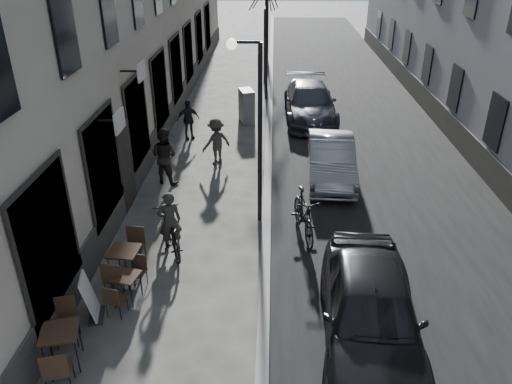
# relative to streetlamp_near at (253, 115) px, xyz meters

# --- Properties ---
(road) EXTENTS (7.30, 60.00, 0.00)m
(road) POSITION_rel_streetlamp_near_xyz_m (4.02, 10.00, -3.16)
(road) COLOR black
(road) RESTS_ON ground
(kerb) EXTENTS (0.25, 60.00, 0.12)m
(kerb) POSITION_rel_streetlamp_near_xyz_m (0.37, 10.00, -3.10)
(kerb) COLOR gray
(kerb) RESTS_ON ground
(streetlamp_near) EXTENTS (0.90, 0.28, 5.09)m
(streetlamp_near) POSITION_rel_streetlamp_near_xyz_m (0.00, 0.00, 0.00)
(streetlamp_near) COLOR black
(streetlamp_near) RESTS_ON ground
(streetlamp_far) EXTENTS (0.90, 0.28, 5.09)m
(streetlamp_far) POSITION_rel_streetlamp_near_xyz_m (0.00, 12.00, 0.00)
(streetlamp_far) COLOR black
(streetlamp_far) RESTS_ON ground
(bistro_set_a) EXTENTS (0.86, 1.72, 0.98)m
(bistro_set_a) POSITION_rel_streetlamp_near_xyz_m (-3.39, -5.58, -2.66)
(bistro_set_a) COLOR #2F2215
(bistro_set_a) RESTS_ON ground
(bistro_set_b) EXTENTS (0.65, 1.39, 0.80)m
(bistro_set_b) POSITION_rel_streetlamp_near_xyz_m (-2.68, -3.67, -2.75)
(bistro_set_b) COLOR #2F2215
(bistro_set_b) RESTS_ON ground
(bistro_set_c) EXTENTS (0.73, 1.69, 0.98)m
(bistro_set_c) POSITION_rel_streetlamp_near_xyz_m (-2.91, -2.92, -2.66)
(bistro_set_c) COLOR #2F2215
(bistro_set_c) RESTS_ON ground
(sign_board) EXTENTS (0.47, 0.66, 1.05)m
(sign_board) POSITION_rel_streetlamp_near_xyz_m (-3.29, -4.24, -2.74)
(sign_board) COLOR black
(sign_board) RESTS_ON ground
(utility_cabinet) EXTENTS (0.77, 1.06, 1.43)m
(utility_cabinet) POSITION_rel_streetlamp_near_xyz_m (-0.63, 8.48, -2.44)
(utility_cabinet) COLOR #5B5B5D
(utility_cabinet) RESTS_ON ground
(bicycle) EXTENTS (1.36, 2.05, 1.02)m
(bicycle) POSITION_rel_streetlamp_near_xyz_m (-2.08, -1.59, -2.65)
(bicycle) COLOR black
(bicycle) RESTS_ON ground
(cyclist_rider) EXTENTS (0.71, 0.60, 1.67)m
(cyclist_rider) POSITION_rel_streetlamp_near_xyz_m (-2.08, -1.59, -2.33)
(cyclist_rider) COLOR #2A2824
(cyclist_rider) RESTS_ON ground
(pedestrian_near) EXTENTS (1.11, 0.99, 1.90)m
(pedestrian_near) POSITION_rel_streetlamp_near_xyz_m (-2.99, 2.35, -2.21)
(pedestrian_near) COLOR black
(pedestrian_near) RESTS_ON ground
(pedestrian_mid) EXTENTS (1.24, 1.13, 1.68)m
(pedestrian_mid) POSITION_rel_streetlamp_near_xyz_m (-1.47, 3.96, -2.32)
(pedestrian_mid) COLOR #2D2A28
(pedestrian_mid) RESTS_ON ground
(pedestrian_far) EXTENTS (1.01, 0.76, 1.59)m
(pedestrian_far) POSITION_rel_streetlamp_near_xyz_m (-2.85, 6.41, -2.37)
(pedestrian_far) COLOR black
(pedestrian_far) RESTS_ON ground
(car_near) EXTENTS (2.23, 4.86, 1.61)m
(car_near) POSITION_rel_streetlamp_near_xyz_m (2.47, -4.77, -2.35)
(car_near) COLOR black
(car_near) RESTS_ON ground
(car_mid) EXTENTS (1.65, 4.27, 1.39)m
(car_mid) POSITION_rel_streetlamp_near_xyz_m (2.47, 2.87, -2.47)
(car_mid) COLOR gray
(car_mid) RESTS_ON ground
(car_far) EXTENTS (2.26, 5.34, 1.54)m
(car_far) POSITION_rel_streetlamp_near_xyz_m (2.14, 8.91, -2.39)
(car_far) COLOR #393943
(car_far) RESTS_ON ground
(moped) EXTENTS (0.98, 2.24, 1.30)m
(moped) POSITION_rel_streetlamp_near_xyz_m (1.37, -0.82, -2.51)
(moped) COLOR black
(moped) RESTS_ON ground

